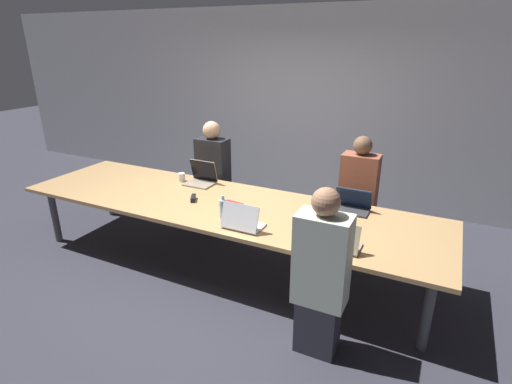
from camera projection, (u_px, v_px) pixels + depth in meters
The scene contains 15 objects.
ground_plane at pixel (224, 263), 4.45m from camera, with size 24.00×24.00×0.00m, color #2D2D38.
curtain_wall at pixel (303, 106), 5.98m from camera, with size 12.00×0.06×2.80m.
conference_table at pixel (222, 207), 4.21m from camera, with size 4.56×1.24×0.72m.
laptop_far_right at pixel (352, 204), 3.99m from camera, with size 0.35×0.23×0.23m.
person_far_right at pixel (358, 198), 4.47m from camera, with size 0.40×0.24×1.38m.
laptop_far_midleft at pixel (202, 177), 4.74m from camera, with size 0.34×0.27×0.28m.
person_far_midleft at pixel (213, 176), 5.15m from camera, with size 0.40×0.24×1.39m.
cup_far_midleft at pixel (182, 177), 4.82m from camera, with size 0.08×0.08×0.10m.
laptop_near_right at pixel (338, 241), 3.26m from camera, with size 0.36×0.24×0.24m.
person_near_right at pixel (321, 277), 2.99m from camera, with size 0.40×0.24×1.38m.
cup_near_right at pixel (310, 236), 3.41m from camera, with size 0.09×0.09×0.08m.
laptop_near_midright at pixel (242, 221), 3.61m from camera, with size 0.36×0.25×0.25m.
bottle_near_midright at pixel (223, 209), 3.78m from camera, with size 0.07×0.07×0.24m.
stapler at pixel (193, 198), 4.26m from camera, with size 0.11×0.15×0.05m.
notebook at pixel (231, 204), 4.13m from camera, with size 0.23×0.17×0.02m.
Camera 1 is at (2.03, -3.32, 2.34)m, focal length 28.00 mm.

